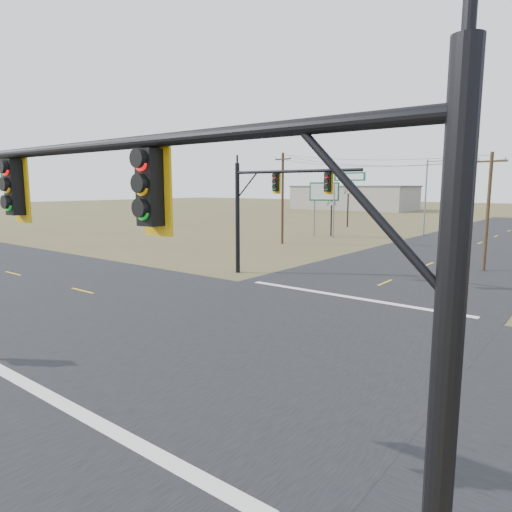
{
  "coord_description": "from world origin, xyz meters",
  "views": [
    {
      "loc": [
        10.03,
        -13.13,
        5.55
      ],
      "look_at": [
        -0.97,
        1.0,
        2.82
      ],
      "focal_mm": 32.0,
      "sensor_mm": 36.0,
      "label": 1
    }
  ],
  "objects": [
    {
      "name": "mast_arm_far",
      "position": [
        -5.93,
        9.27,
        5.08
      ],
      "size": [
        8.84,
        0.43,
        7.03
      ],
      "rotation": [
        0.0,
        0.0,
        -0.06
      ],
      "color": "black",
      "rests_on": "ground"
    },
    {
      "name": "bare_tree_b",
      "position": [
        -18.94,
        44.85,
        5.61
      ],
      "size": [
        2.78,
        2.78,
        7.01
      ],
      "rotation": [
        0.0,
        0.0,
        0.01
      ],
      "color": "black",
      "rests_on": "ground"
    },
    {
      "name": "utility_pole_near",
      "position": [
        3.63,
        19.8,
        4.1
      ],
      "size": [
        1.9,
        0.26,
        7.77
      ],
      "rotation": [
        0.0,
        0.0,
        -0.08
      ],
      "color": "#47321E",
      "rests_on": "ground"
    },
    {
      "name": "bare_tree_a",
      "position": [
        -14.83,
        32.62,
        4.35
      ],
      "size": [
        2.5,
        2.5,
        5.49
      ],
      "rotation": [
        0.0,
        0.0,
        0.12
      ],
      "color": "black",
      "rests_on": "ground"
    },
    {
      "name": "stop_bar_far",
      "position": [
        0.0,
        7.5,
        0.03
      ],
      "size": [
        12.0,
        0.4,
        0.01
      ],
      "primitive_type": "cube",
      "color": "silver",
      "rests_on": "road_ns"
    },
    {
      "name": "ground",
      "position": [
        0.0,
        0.0,
        0.0
      ],
      "size": [
        320.0,
        320.0,
        0.0
      ],
      "primitive_type": "plane",
      "color": "brown",
      "rests_on": "ground"
    },
    {
      "name": "mast_arm_near",
      "position": [
        5.17,
        -9.01,
        4.93
      ],
      "size": [
        10.34,
        0.41,
        6.76
      ],
      "rotation": [
        0.0,
        0.0,
        0.01
      ],
      "color": "black",
      "rests_on": "ground"
    },
    {
      "name": "utility_pole_far",
      "position": [
        -15.28,
        23.58,
        4.58
      ],
      "size": [
        2.11,
        0.63,
        8.76
      ],
      "rotation": [
        0.0,
        0.0,
        -0.24
      ],
      "color": "#47321E",
      "rests_on": "ground"
    },
    {
      "name": "road_ns",
      "position": [
        0.0,
        0.0,
        0.01
      ],
      "size": [
        14.0,
        160.0,
        0.02
      ],
      "primitive_type": "cube",
      "color": "black",
      "rests_on": "ground"
    },
    {
      "name": "streetlight_c",
      "position": [
        -6.55,
        39.65,
        4.8
      ],
      "size": [
        2.39,
        0.32,
        8.55
      ],
      "rotation": [
        0.0,
        0.0,
        -0.24
      ],
      "color": "slate",
      "rests_on": "ground"
    },
    {
      "name": "road_ew",
      "position": [
        0.0,
        0.0,
        0.01
      ],
      "size": [
        160.0,
        14.0,
        0.02
      ],
      "primitive_type": "cube",
      "color": "black",
      "rests_on": "ground"
    },
    {
      "name": "stop_bar_near",
      "position": [
        0.0,
        -7.5,
        0.03
      ],
      "size": [
        12.0,
        0.4,
        0.01
      ],
      "primitive_type": "cube",
      "color": "silver",
      "rests_on": "road_ns"
    },
    {
      "name": "warehouse_left",
      "position": [
        -40.0,
        90.0,
        2.75
      ],
      "size": [
        28.0,
        14.0,
        5.5
      ],
      "primitive_type": "cube",
      "color": "gray",
      "rests_on": "ground"
    },
    {
      "name": "highway_sign",
      "position": [
        -14.95,
        31.13,
        4.27
      ],
      "size": [
        2.97,
        1.39,
        6.03
      ],
      "rotation": [
        0.0,
        0.0,
        0.42
      ],
      "color": "slate",
      "rests_on": "ground"
    }
  ]
}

